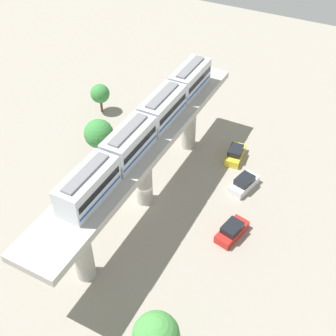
{
  "coord_description": "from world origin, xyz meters",
  "views": [
    {
      "loc": [
        -19.09,
        30.59,
        37.02
      ],
      "look_at": [
        -2.5,
        -1.08,
        5.26
      ],
      "focal_mm": 46.8,
      "sensor_mm": 36.0,
      "label": 1
    }
  ],
  "objects_px": {
    "parked_car_yellow": "(235,154)",
    "parked_car_red": "(232,231)",
    "tree_mid_lot": "(100,94)",
    "tree_near_viaduct": "(99,134)",
    "tree_far_corner": "(156,335)",
    "parked_car_white": "(244,183)",
    "train": "(147,124)"
  },
  "relations": [
    {
      "from": "parked_car_white",
      "to": "train",
      "type": "bearing_deg",
      "value": 47.17
    },
    {
      "from": "parked_car_yellow",
      "to": "tree_mid_lot",
      "type": "relative_size",
      "value": 0.97
    },
    {
      "from": "parked_car_yellow",
      "to": "tree_far_corner",
      "type": "height_order",
      "value": "tree_far_corner"
    },
    {
      "from": "tree_near_viaduct",
      "to": "tree_mid_lot",
      "type": "relative_size",
      "value": 1.21
    },
    {
      "from": "train",
      "to": "tree_near_viaduct",
      "type": "height_order",
      "value": "train"
    },
    {
      "from": "parked_car_white",
      "to": "tree_near_viaduct",
      "type": "xyz_separation_m",
      "value": [
        18.73,
        2.87,
        2.81
      ]
    },
    {
      "from": "parked_car_red",
      "to": "train",
      "type": "bearing_deg",
      "value": 5.9
    },
    {
      "from": "parked_car_yellow",
      "to": "parked_car_red",
      "type": "height_order",
      "value": "same"
    },
    {
      "from": "parked_car_white",
      "to": "tree_far_corner",
      "type": "bearing_deg",
      "value": 105.37
    },
    {
      "from": "train",
      "to": "parked_car_yellow",
      "type": "xyz_separation_m",
      "value": [
        -6.61,
        -11.01,
        -9.56
      ]
    },
    {
      "from": "parked_car_white",
      "to": "tree_near_viaduct",
      "type": "bearing_deg",
      "value": 22.5
    },
    {
      "from": "parked_car_red",
      "to": "tree_near_viaduct",
      "type": "relative_size",
      "value": 0.83
    },
    {
      "from": "train",
      "to": "tree_far_corner",
      "type": "height_order",
      "value": "train"
    },
    {
      "from": "parked_car_yellow",
      "to": "tree_near_viaduct",
      "type": "xyz_separation_m",
      "value": [
        15.8,
        7.59,
        2.81
      ]
    },
    {
      "from": "parked_car_yellow",
      "to": "tree_mid_lot",
      "type": "bearing_deg",
      "value": -8.53
    },
    {
      "from": "tree_near_viaduct",
      "to": "tree_mid_lot",
      "type": "xyz_separation_m",
      "value": [
        5.68,
        -8.53,
        -0.47
      ]
    },
    {
      "from": "parked_car_yellow",
      "to": "parked_car_red",
      "type": "bearing_deg",
      "value": 103.4
    },
    {
      "from": "tree_near_viaduct",
      "to": "parked_car_red",
      "type": "bearing_deg",
      "value": 166.78
    },
    {
      "from": "tree_mid_lot",
      "to": "parked_car_white",
      "type": "bearing_deg",
      "value": 166.94
    },
    {
      "from": "train",
      "to": "parked_car_white",
      "type": "xyz_separation_m",
      "value": [
        -9.55,
        -6.29,
        -9.56
      ]
    },
    {
      "from": "parked_car_white",
      "to": "tree_near_viaduct",
      "type": "relative_size",
      "value": 0.83
    },
    {
      "from": "tree_near_viaduct",
      "to": "tree_mid_lot",
      "type": "height_order",
      "value": "tree_near_viaduct"
    },
    {
      "from": "parked_car_white",
      "to": "tree_far_corner",
      "type": "height_order",
      "value": "tree_far_corner"
    },
    {
      "from": "parked_car_white",
      "to": "tree_mid_lot",
      "type": "distance_m",
      "value": 25.17
    },
    {
      "from": "tree_near_viaduct",
      "to": "parked_car_white",
      "type": "bearing_deg",
      "value": -171.3
    },
    {
      "from": "parked_car_red",
      "to": "parked_car_white",
      "type": "bearing_deg",
      "value": -66.8
    },
    {
      "from": "parked_car_yellow",
      "to": "tree_far_corner",
      "type": "bearing_deg",
      "value": 91.31
    },
    {
      "from": "train",
      "to": "tree_mid_lot",
      "type": "xyz_separation_m",
      "value": [
        14.87,
        -11.95,
        -7.22
      ]
    },
    {
      "from": "tree_far_corner",
      "to": "parked_car_white",
      "type": "bearing_deg",
      "value": -88.43
    },
    {
      "from": "parked_car_white",
      "to": "tree_near_viaduct",
      "type": "height_order",
      "value": "tree_near_viaduct"
    },
    {
      "from": "train",
      "to": "tree_far_corner",
      "type": "xyz_separation_m",
      "value": [
        -10.18,
        16.74,
        -6.76
      ]
    },
    {
      "from": "parked_car_white",
      "to": "parked_car_yellow",
      "type": "distance_m",
      "value": 5.56
    }
  ]
}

